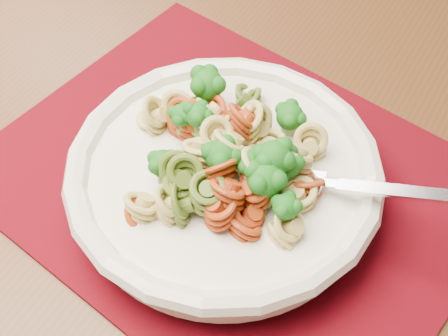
% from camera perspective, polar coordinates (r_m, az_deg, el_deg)
% --- Properties ---
extents(dining_table, '(1.43, 1.00, 0.78)m').
position_cam_1_polar(dining_table, '(0.71, 0.97, 0.85)').
color(dining_table, '#4B2A15').
rests_on(dining_table, ground).
extents(placemat, '(0.47, 0.40, 0.00)m').
position_cam_1_polar(placemat, '(0.54, 0.74, -1.28)').
color(placemat, '#4F030E').
rests_on(placemat, dining_table).
extents(pasta_bowl, '(0.26, 0.26, 0.05)m').
position_cam_1_polar(pasta_bowl, '(0.51, 0.00, -0.73)').
color(pasta_bowl, silver).
rests_on(pasta_bowl, placemat).
extents(pasta_broccoli_heap, '(0.22, 0.22, 0.06)m').
position_cam_1_polar(pasta_broccoli_heap, '(0.49, 0.00, 0.43)').
color(pasta_broccoli_heap, tan).
rests_on(pasta_broccoli_heap, pasta_bowl).
extents(fork, '(0.18, 0.03, 0.08)m').
position_cam_1_polar(fork, '(0.49, 7.65, -1.23)').
color(fork, silver).
rests_on(fork, pasta_bowl).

